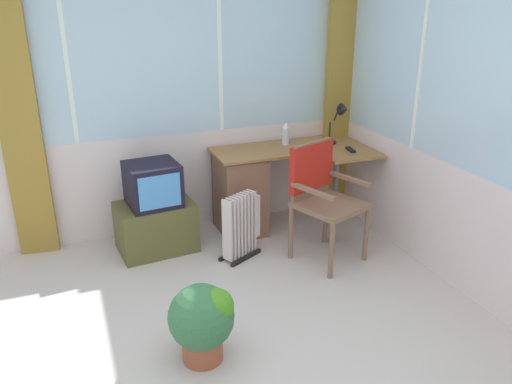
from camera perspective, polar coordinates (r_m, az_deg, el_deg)
The scene contains 11 objects.
north_window_panel at distance 4.57m, azimuth -11.85°, elevation 10.81°, with size 3.82×0.07×2.60m.
curtain_north_left at distance 4.46m, azimuth -25.15°, elevation 8.38°, with size 0.31×0.07×2.50m, color olive.
curtain_corner at distance 5.07m, azimuth 9.45°, elevation 11.45°, with size 0.31×0.07×2.50m, color olive.
desk at distance 4.70m, azimuth -0.84°, elevation 0.43°, with size 1.41×0.81×0.77m.
desk_lamp at distance 4.83m, azimuth 9.41°, elevation 8.26°, with size 0.23×0.20×0.39m.
tv_remote at distance 4.69m, azimuth 10.52°, elevation 4.67°, with size 0.04×0.15×0.02m, color black.
spray_bottle at distance 4.79m, azimuth 3.33°, elevation 6.50°, with size 0.06×0.06×0.22m.
wooden_armchair at distance 4.21m, azimuth 7.06°, elevation 0.71°, with size 0.62×0.62×0.98m.
tv_on_stand at distance 4.44m, azimuth -11.22°, elevation -2.30°, with size 0.68×0.50×0.79m.
space_heater at distance 4.28m, azimuth -1.58°, elevation -3.74°, with size 0.40×0.32×0.56m.
potted_plant at distance 3.15m, azimuth -5.93°, elevation -13.96°, with size 0.40×0.40×0.50m.
Camera 1 is at (-0.71, -2.18, 2.11)m, focal length 35.80 mm.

